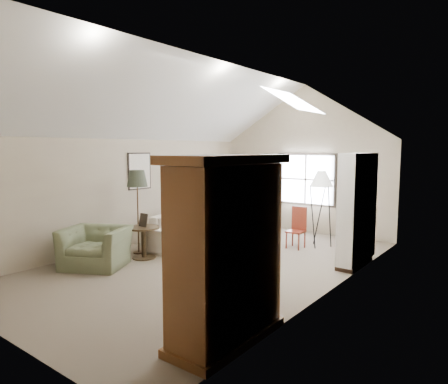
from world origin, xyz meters
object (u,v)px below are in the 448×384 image
Objects in this scene: coffee_table at (242,246)px; side_table at (144,242)px; sofa at (192,227)px; armchair_far at (213,222)px; side_chair at (296,228)px; armchair_near at (96,247)px; armoire at (227,250)px.

coffee_table is 1.24× the size of side_table.
side_table is at bearing -136.89° from coffee_table.
sofa is 3.99× the size of side_table.
side_chair reaches higher than armchair_far.
armchair_far is at bearing 59.12° from armchair_near.
side_table is (-1.51, -1.42, 0.12)m from coffee_table.
armoire is at bearing -57.95° from coffee_table.
side_table is (0.29, 0.96, -0.05)m from armchair_near.
armoire is at bearing 113.09° from armchair_far.
side_chair reaches higher than sofa.
sofa is 2.57m from armchair_near.
armchair_near is 1.76× the size of side_table.
sofa is 1.60m from side_table.
side_table is at bearing 45.35° from armchair_near.
coffee_table is (-2.03, 3.24, -0.89)m from armoire.
armoire is 5.05m from sofa.
armchair_near is 1.23× the size of side_chair.
side_chair is at bearing 64.33° from coffee_table.
armoire reaches higher than side_table.
coffee_table is at bearing -116.17° from side_chair.
armoire is 2.47× the size of armchair_far.
armchair_near is 3.41m from armchair_far.
armchair_far is (-0.01, 0.85, 0.02)m from sofa.
armchair_near is at bearing 69.62° from armchair_far.
armchair_far is at bearing -174.26° from side_chair.
armchair_near is (-0.19, -2.56, -0.01)m from sofa.
armchair_far reaches higher than coffee_table.
side_chair reaches higher than armchair_near.
coffee_table is (1.61, -0.18, -0.18)m from sofa.
sofa reaches higher than side_table.
side_table is (-3.54, 1.83, -0.77)m from armoire.
side_table is at bearing 171.28° from sofa.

